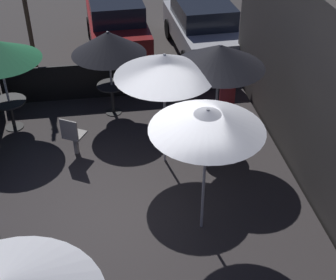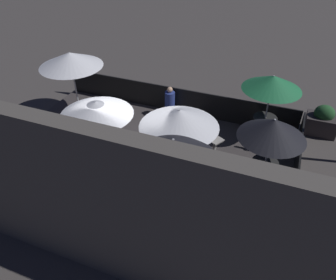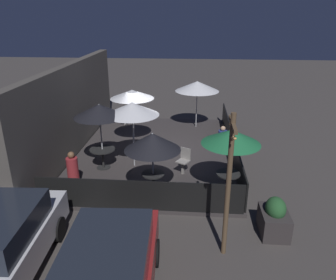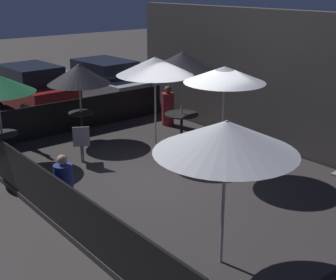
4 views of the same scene
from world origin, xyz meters
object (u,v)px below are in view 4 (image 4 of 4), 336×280
Objects in this scene: dining_table_1 at (81,118)px; patio_umbrella_4 at (226,137)px; patio_umbrella_3 at (155,66)px; patio_umbrella_1 at (79,74)px; parked_car_1 at (105,81)px; dining_table_0 at (3,139)px; patron_1 at (168,108)px; parked_car_0 at (32,88)px; patio_umbrella_2 at (182,61)px; patio_umbrella_5 at (225,75)px; dining_table_2 at (182,119)px; patio_chair_1 at (82,142)px; patron_0 at (64,186)px.

patio_umbrella_4 is at bearing -11.22° from dining_table_1.
dining_table_1 is (-2.11, -0.98, -1.63)m from patio_umbrella_3.
patio_umbrella_1 is 0.51× the size of parked_car_1.
patio_umbrella_1 is 2.70m from dining_table_0.
patio_umbrella_3 is 2.95m from patron_1.
patio_umbrella_4 reaches higher than parked_car_1.
parked_car_0 is (-10.95, 1.71, -1.37)m from patio_umbrella_4.
patio_umbrella_2 is 2.01× the size of patron_1.
patio_umbrella_2 is 3.21× the size of dining_table_0.
patio_umbrella_5 is 5.60m from dining_table_0.
parked_car_1 is at bearing 168.19° from patio_umbrella_5.
dining_table_2 is 0.77× the size of patron_1.
patio_umbrella_5 is at bearing -14.68° from parked_car_1.
patio_chair_1 is (1.63, -0.91, -0.08)m from dining_table_1.
parked_car_1 is at bearing 139.85° from patio_umbrella_1.
patio_umbrella_3 is 2.84m from dining_table_1.
patio_umbrella_1 is at bearing 10.28° from patron_0.
parked_car_0 is 0.94× the size of parked_car_1.
dining_table_0 is 6.55m from parked_car_1.
parked_car_0 reaches higher than patron_1.
patio_chair_1 is (-0.21, -3.02, -1.70)m from patio_umbrella_2.
patio_umbrella_2 reaches higher than parked_car_0.
dining_table_2 is 0.23× the size of parked_car_1.
patio_umbrella_5 is 4.31m from patron_1.
patio_umbrella_4 is at bearing -45.30° from patio_umbrella_5.
patio_umbrella_2 is at bearing -64.74° from patio_chair_1.
patio_umbrella_1 is 4.59m from patron_0.
patio_umbrella_3 reaches higher than dining_table_1.
patron_0 is at bearing -65.51° from patio_umbrella_3.
patron_1 is at bearing 80.76° from dining_table_1.
patron_0 is at bearing -68.07° from dining_table_2.
patio_umbrella_2 is 2.62× the size of dining_table_2.
patio_umbrella_2 is 6.40m from parked_car_0.
parked_car_1 is (-3.82, 5.31, 0.16)m from dining_table_0.
dining_table_0 is 0.18× the size of parked_car_1.
patio_chair_1 is 0.77× the size of patron_1.
patio_umbrella_2 reaches higher than patron_0.
patio_umbrella_4 reaches higher than patio_umbrella_1.
patio_umbrella_5 is at bearing 10.42° from patio_umbrella_3.
patio_umbrella_5 is at bearing -53.41° from patron_0.
patio_umbrella_4 is (4.71, -2.34, -0.14)m from patio_umbrella_3.
patio_umbrella_1 reaches higher than dining_table_0.
dining_table_0 is (0.32, -2.36, -1.28)m from patio_umbrella_1.
patron_1 is at bearing 88.55° from dining_table_0.
patio_umbrella_1 is 2.75× the size of dining_table_0.
patio_umbrella_3 is 4.12m from patron_0.
patron_1 is (0.45, 2.75, -0.06)m from dining_table_1.
parked_car_1 reaches higher than patio_chair_1.
dining_table_1 is at bearing 97.68° from dining_table_0.
dining_table_2 is at bearing 103.64° from patio_umbrella_3.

